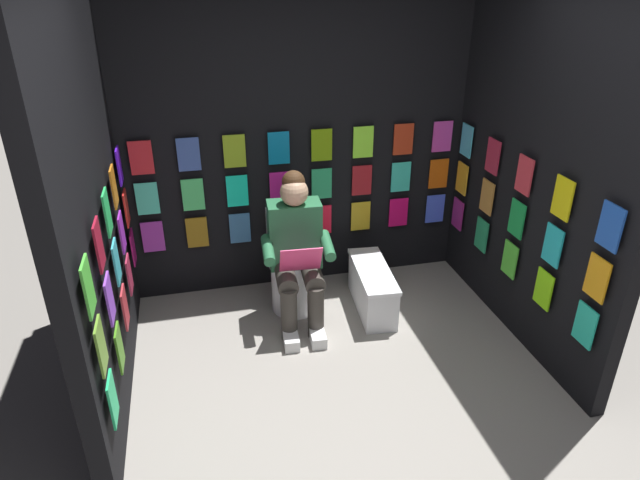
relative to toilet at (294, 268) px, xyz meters
name	(u,v)px	position (x,y,z in m)	size (l,w,h in m)	color
ground_plane	(377,460)	(-0.14, 1.73, -0.33)	(30.00, 30.00, 0.00)	gray
display_wall_back	(298,146)	(-0.14, -0.41, 0.89)	(2.90, 0.14, 2.44)	black
display_wall_left	(535,177)	(-1.59, 0.68, 0.89)	(0.14, 2.09, 2.44)	black
display_wall_right	(93,217)	(1.31, 0.68, 0.89)	(0.14, 2.09, 2.44)	black
toilet	(294,268)	(0.00, 0.00, 0.00)	(0.42, 0.57, 0.77)	white
person_reading	(297,251)	(0.01, 0.23, 0.27)	(0.54, 0.70, 1.19)	#286B42
comic_longbox_near	(372,289)	(-0.60, 0.23, -0.14)	(0.33, 0.77, 0.36)	silver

